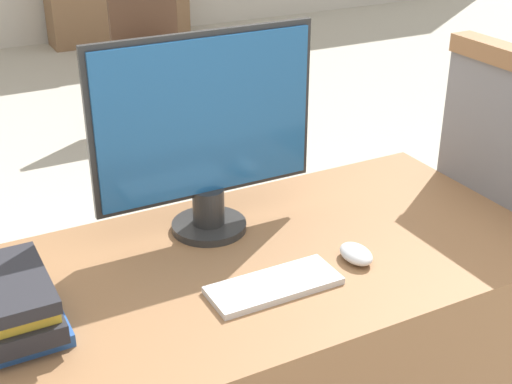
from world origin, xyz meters
The scene contains 7 objects.
desk centered at (0.00, 0.36, 0.37)m, with size 1.47×0.73×0.74m.
carrel_divider centered at (0.76, 0.28, 0.59)m, with size 0.07×0.57×1.17m.
monitor centered at (-0.04, 0.56, 1.01)m, with size 0.58×0.19×0.52m.
keyboard centered at (-0.02, 0.23, 0.75)m, with size 0.30×0.12×0.02m.
mouse centered at (0.21, 0.25, 0.76)m, with size 0.07×0.10×0.04m.
book_stack centered at (-0.57, 0.35, 0.80)m, with size 0.20×0.26×0.13m.
far_chair centered at (0.78, 3.24, 0.55)m, with size 0.44×0.44×1.00m.
Camera 1 is at (-0.69, -0.94, 1.65)m, focal length 50.00 mm.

